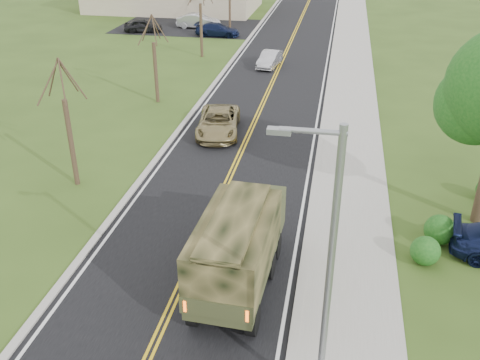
# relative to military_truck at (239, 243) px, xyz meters

# --- Properties ---
(road) EXTENTS (8.00, 120.00, 0.01)m
(road) POSITION_rel_military_truck_xyz_m (-2.01, 36.06, -1.80)
(road) COLOR black
(road) RESTS_ON ground
(curb_right) EXTENTS (0.30, 120.00, 0.12)m
(curb_right) POSITION_rel_military_truck_xyz_m (2.14, 36.06, -1.74)
(curb_right) COLOR #9E998E
(curb_right) RESTS_ON ground
(sidewalk_right) EXTENTS (3.20, 120.00, 0.10)m
(sidewalk_right) POSITION_rel_military_truck_xyz_m (3.89, 36.06, -1.75)
(sidewalk_right) COLOR #9E998E
(sidewalk_right) RESTS_ON ground
(curb_left) EXTENTS (0.30, 120.00, 0.10)m
(curb_left) POSITION_rel_military_truck_xyz_m (-6.16, 36.06, -1.75)
(curb_left) COLOR #9E998E
(curb_left) RESTS_ON ground
(street_light) EXTENTS (1.65, 0.22, 8.00)m
(street_light) POSITION_rel_military_truck_xyz_m (2.89, -4.44, 2.63)
(street_light) COLOR gray
(street_light) RESTS_ON ground
(bare_tree_a) EXTENTS (1.93, 2.26, 6.08)m
(bare_tree_a) POSITION_rel_military_truck_xyz_m (-9.01, 6.06, 0.82)
(bare_tree_a) COLOR #38281C
(bare_tree_a) RESTS_ON ground
(bare_tree_b) EXTENTS (1.83, 2.14, 5.73)m
(bare_tree_b) POSITION_rel_military_truck_xyz_m (-9.01, 18.06, 0.67)
(bare_tree_b) COLOR #38281C
(bare_tree_b) RESTS_ON ground
(bare_tree_c) EXTENTS (2.04, 2.39, 6.42)m
(bare_tree_c) POSITION_rel_military_truck_xyz_m (-9.01, 30.06, 0.97)
(bare_tree_c) COLOR #38281C
(bare_tree_c) RESTS_ON ground
(bare_tree_d) EXTENTS (1.88, 2.20, 5.91)m
(bare_tree_d) POSITION_rel_military_truck_xyz_m (-9.01, 42.06, 0.75)
(bare_tree_d) COLOR #38281C
(bare_tree_d) RESTS_ON ground
(military_truck) EXTENTS (2.45, 6.41, 3.15)m
(military_truck) POSITION_rel_military_truck_xyz_m (0.00, 0.00, 0.00)
(military_truck) COLOR black
(military_truck) RESTS_ON ground
(suv_champagne) EXTENTS (2.97, 5.25, 1.38)m
(suv_champagne) POSITION_rel_military_truck_xyz_m (-3.77, 13.41, -1.11)
(suv_champagne) COLOR #8F8051
(suv_champagne) RESTS_ON ground
(sedan_silver) EXTENTS (1.77, 3.90, 1.24)m
(sedan_silver) POSITION_rel_military_truck_xyz_m (-2.81, 27.98, -1.18)
(sedan_silver) COLOR #B6B6BB
(sedan_silver) RESTS_ON ground
(lot_car_dark) EXTENTS (4.11, 2.39, 1.32)m
(lot_car_dark) POSITION_rel_military_truck_xyz_m (-17.35, 38.45, -1.15)
(lot_car_dark) COLOR black
(lot_car_dark) RESTS_ON ground
(lot_car_silver) EXTENTS (4.57, 1.69, 1.49)m
(lot_car_silver) POSITION_rel_military_truck_xyz_m (-12.28, 41.41, -1.06)
(lot_car_silver) COLOR #BBBBC0
(lot_car_silver) RESTS_ON ground
(lot_car_navy) EXTENTS (4.42, 1.83, 1.28)m
(lot_car_navy) POSITION_rel_military_truck_xyz_m (-9.45, 38.06, -1.17)
(lot_car_navy) COLOR black
(lot_car_navy) RESTS_ON ground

